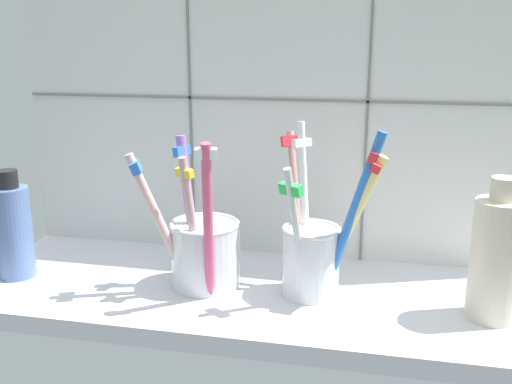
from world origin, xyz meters
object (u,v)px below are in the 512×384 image
(toothbrush_cup_left, at_px, (202,249))
(soap_bottle, at_px, (13,230))
(toothbrush_cup_right, at_px, (313,251))
(ceramic_vase, at_px, (496,257))

(toothbrush_cup_left, bearing_deg, soap_bottle, -176.17)
(toothbrush_cup_left, distance_m, soap_bottle, 0.22)
(toothbrush_cup_right, distance_m, ceramic_vase, 0.18)
(toothbrush_cup_left, relative_size, ceramic_vase, 1.21)
(toothbrush_cup_right, xyz_separation_m, soap_bottle, (-0.34, -0.02, 0.01))
(soap_bottle, bearing_deg, ceramic_vase, 0.55)
(toothbrush_cup_right, bearing_deg, toothbrush_cup_left, -178.51)
(toothbrush_cup_right, height_order, soap_bottle, toothbrush_cup_right)
(toothbrush_cup_left, height_order, ceramic_vase, toothbrush_cup_left)
(toothbrush_cup_left, height_order, toothbrush_cup_right, toothbrush_cup_right)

